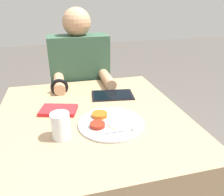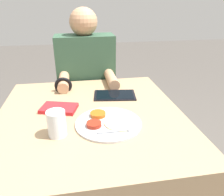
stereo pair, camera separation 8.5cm
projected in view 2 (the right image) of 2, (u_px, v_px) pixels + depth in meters
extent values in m
cube|color=#9E7F5B|center=(93.00, 170.00, 1.28)|extent=(0.94, 0.99, 0.76)
cylinder|color=#B7BABF|center=(108.00, 123.00, 1.02)|extent=(0.31, 0.31, 0.01)
cylinder|color=#B75114|center=(98.00, 114.00, 1.07)|extent=(0.08, 0.08, 0.02)
cylinder|color=maroon|center=(94.00, 124.00, 0.99)|extent=(0.07, 0.07, 0.02)
cylinder|color=beige|center=(120.00, 122.00, 1.01)|extent=(0.15, 0.15, 0.01)
cylinder|color=#B7BABF|center=(113.00, 131.00, 0.94)|extent=(0.14, 0.01, 0.01)
sphere|color=#B7BABF|center=(129.00, 130.00, 0.95)|extent=(0.02, 0.02, 0.02)
cube|color=silver|center=(59.00, 109.00, 1.15)|extent=(0.20, 0.16, 0.01)
cube|color=red|center=(59.00, 108.00, 1.15)|extent=(0.21, 0.16, 0.02)
cube|color=black|center=(115.00, 95.00, 1.32)|extent=(0.26, 0.19, 0.01)
cube|color=black|center=(115.00, 94.00, 1.32)|extent=(0.24, 0.16, 0.00)
cube|color=black|center=(89.00, 133.00, 1.91)|extent=(0.38, 0.22, 0.44)
cube|color=#2D4C38|center=(86.00, 76.00, 1.69)|extent=(0.43, 0.20, 0.62)
sphere|color=tan|center=(83.00, 22.00, 1.52)|extent=(0.20, 0.20, 0.20)
cylinder|color=tan|center=(64.00, 81.00, 1.45)|extent=(0.07, 0.27, 0.07)
cylinder|color=tan|center=(111.00, 79.00, 1.50)|extent=(0.07, 0.27, 0.07)
torus|color=black|center=(63.00, 86.00, 1.38)|extent=(0.11, 0.02, 0.11)
cylinder|color=silver|center=(57.00, 123.00, 0.92)|extent=(0.08, 0.08, 0.11)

